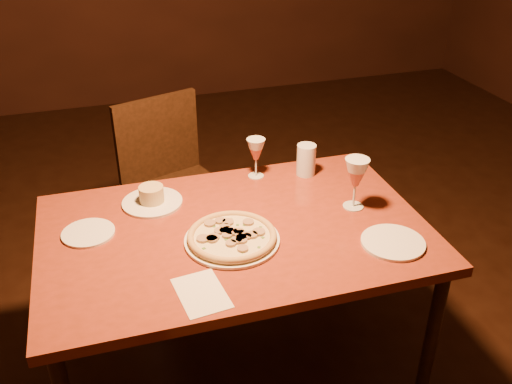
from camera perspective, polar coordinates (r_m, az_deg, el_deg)
name	(u,v)px	position (r m, az deg, el deg)	size (l,w,h in m)	color
dining_table	(235,243)	(2.02, -2.13, -5.16)	(1.35, 0.88, 0.71)	maroon
chair_far	(173,181)	(2.76, -8.31, 1.08)	(0.54, 0.54, 0.88)	black
pizza_plate	(232,237)	(1.91, -2.42, -4.51)	(0.32, 0.32, 0.03)	silver
ramekin_saucer	(152,198)	(2.15, -10.37, -0.61)	(0.22, 0.22, 0.07)	silver
wine_glass_far	(256,158)	(2.28, -0.01, 3.42)	(0.07, 0.07, 0.17)	#B05649
wine_glass_right	(355,184)	(2.09, 9.90, 0.84)	(0.09, 0.09, 0.20)	#B05649
water_tumbler	(306,160)	(2.32, 5.04, 3.23)	(0.08, 0.08, 0.13)	silver
side_plate_left	(88,233)	(2.04, -16.43, -3.95)	(0.18, 0.18, 0.01)	silver
side_plate_near	(393,242)	(1.96, 13.54, -4.93)	(0.21, 0.21, 0.01)	silver
menu_card	(201,293)	(1.72, -5.49, -10.02)	(0.13, 0.20, 0.00)	silver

